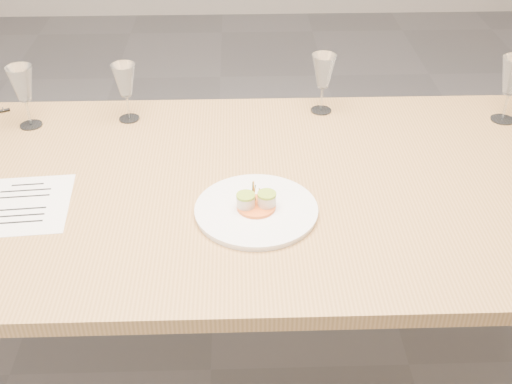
{
  "coord_description": "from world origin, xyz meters",
  "views": [
    {
      "loc": [
        0.1,
        -1.43,
        1.7
      ],
      "look_at": [
        0.15,
        -0.12,
        0.8
      ],
      "focal_mm": 45.0,
      "sensor_mm": 36.0,
      "label": 1
    }
  ],
  "objects_px": {
    "dinner_plate": "(256,209)",
    "wine_glass_1": "(125,82)",
    "wine_glass_0": "(22,85)",
    "dining_table": "(201,204)",
    "recipe_sheet": "(29,205)",
    "wine_glass_2": "(323,73)"
  },
  "relations": [
    {
      "from": "dining_table",
      "to": "dinner_plate",
      "type": "bearing_deg",
      "value": -43.33
    },
    {
      "from": "wine_glass_1",
      "to": "wine_glass_2",
      "type": "relative_size",
      "value": 0.97
    },
    {
      "from": "wine_glass_0",
      "to": "wine_glass_1",
      "type": "bearing_deg",
      "value": 6.24
    },
    {
      "from": "dinner_plate",
      "to": "wine_glass_2",
      "type": "height_order",
      "value": "wine_glass_2"
    },
    {
      "from": "dinner_plate",
      "to": "wine_glass_0",
      "type": "height_order",
      "value": "wine_glass_0"
    },
    {
      "from": "dining_table",
      "to": "dinner_plate",
      "type": "height_order",
      "value": "dinner_plate"
    },
    {
      "from": "dining_table",
      "to": "wine_glass_1",
      "type": "height_order",
      "value": "wine_glass_1"
    },
    {
      "from": "dining_table",
      "to": "wine_glass_2",
      "type": "xyz_separation_m",
      "value": [
        0.37,
        0.41,
        0.2
      ]
    },
    {
      "from": "dinner_plate",
      "to": "wine_glass_0",
      "type": "bearing_deg",
      "value": 145.01
    },
    {
      "from": "dining_table",
      "to": "wine_glass_0",
      "type": "height_order",
      "value": "wine_glass_0"
    },
    {
      "from": "wine_glass_0",
      "to": "wine_glass_1",
      "type": "xyz_separation_m",
      "value": [
        0.3,
        0.03,
        -0.01
      ]
    },
    {
      "from": "wine_glass_1",
      "to": "dinner_plate",
      "type": "bearing_deg",
      "value": -53.04
    },
    {
      "from": "dinner_plate",
      "to": "recipe_sheet",
      "type": "xyz_separation_m",
      "value": [
        -0.58,
        0.05,
        -0.01
      ]
    },
    {
      "from": "dining_table",
      "to": "wine_glass_0",
      "type": "relative_size",
      "value": 12.38
    },
    {
      "from": "wine_glass_0",
      "to": "wine_glass_2",
      "type": "height_order",
      "value": "wine_glass_0"
    },
    {
      "from": "dining_table",
      "to": "dinner_plate",
      "type": "xyz_separation_m",
      "value": [
        0.15,
        -0.14,
        0.08
      ]
    },
    {
      "from": "recipe_sheet",
      "to": "wine_glass_1",
      "type": "distance_m",
      "value": 0.51
    },
    {
      "from": "recipe_sheet",
      "to": "wine_glass_2",
      "type": "distance_m",
      "value": 0.95
    },
    {
      "from": "dinner_plate",
      "to": "wine_glass_1",
      "type": "bearing_deg",
      "value": 126.96
    },
    {
      "from": "dinner_plate",
      "to": "recipe_sheet",
      "type": "bearing_deg",
      "value": 174.7
    },
    {
      "from": "dining_table",
      "to": "wine_glass_1",
      "type": "xyz_separation_m",
      "value": [
        -0.24,
        0.37,
        0.2
      ]
    },
    {
      "from": "dining_table",
      "to": "wine_glass_1",
      "type": "distance_m",
      "value": 0.48
    }
  ]
}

